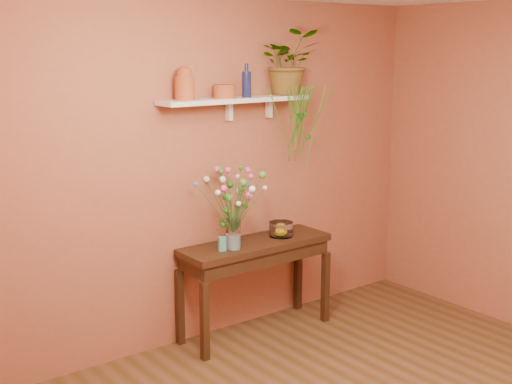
% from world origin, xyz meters
% --- Properties ---
extents(room, '(4.04, 4.04, 2.70)m').
position_xyz_m(room, '(0.00, 0.00, 1.35)').
color(room, brown).
rests_on(room, ground).
extents(sideboard, '(1.29, 0.41, 0.78)m').
position_xyz_m(sideboard, '(0.17, 1.77, 0.67)').
color(sideboard, '#371E11').
rests_on(sideboard, ground).
extents(wall_shelf, '(1.30, 0.24, 0.19)m').
position_xyz_m(wall_shelf, '(0.06, 1.87, 1.92)').
color(wall_shelf, white).
rests_on(wall_shelf, room).
extents(terracotta_jug, '(0.15, 0.15, 0.25)m').
position_xyz_m(terracotta_jug, '(-0.41, 1.88, 2.05)').
color(terracotta_jug, '#A04B1F').
rests_on(terracotta_jug, wall_shelf).
extents(terracotta_pot, '(0.21, 0.21, 0.10)m').
position_xyz_m(terracotta_pot, '(-0.06, 1.87, 1.99)').
color(terracotta_pot, '#A04B1F').
rests_on(terracotta_pot, wall_shelf).
extents(blue_bottle, '(0.07, 0.07, 0.26)m').
position_xyz_m(blue_bottle, '(0.13, 1.84, 2.04)').
color(blue_bottle, '#161B47').
rests_on(blue_bottle, wall_shelf).
extents(spider_plant, '(0.60, 0.57, 0.52)m').
position_xyz_m(spider_plant, '(0.59, 1.88, 2.20)').
color(spider_plant, '#206114').
rests_on(spider_plant, wall_shelf).
extents(plant_fronds, '(0.61, 0.25, 0.69)m').
position_xyz_m(plant_fronds, '(0.60, 1.74, 1.75)').
color(plant_fronds, '#206114').
rests_on(plant_fronds, wall_shelf).
extents(glass_vase, '(0.12, 0.12, 0.24)m').
position_xyz_m(glass_vase, '(-0.10, 1.72, 0.88)').
color(glass_vase, white).
rests_on(glass_vase, sideboard).
extents(bouquet, '(0.51, 0.59, 0.53)m').
position_xyz_m(bouquet, '(-0.09, 1.71, 1.24)').
color(bouquet, '#386B28').
rests_on(bouquet, glass_vase).
extents(glass_bowl, '(0.20, 0.20, 0.12)m').
position_xyz_m(glass_bowl, '(0.43, 1.77, 0.84)').
color(glass_bowl, white).
rests_on(glass_bowl, sideboard).
extents(lemon, '(0.08, 0.08, 0.08)m').
position_xyz_m(lemon, '(0.42, 1.77, 0.82)').
color(lemon, yellow).
rests_on(lemon, glass_bowl).
extents(carton, '(0.06, 0.05, 0.11)m').
position_xyz_m(carton, '(-0.20, 1.72, 0.84)').
color(carton, teal).
rests_on(carton, sideboard).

